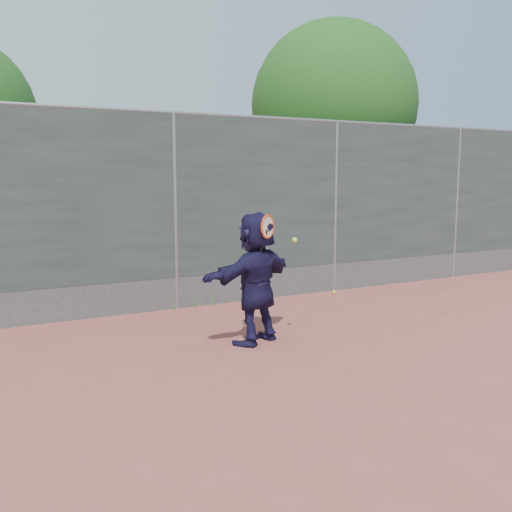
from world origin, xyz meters
name	(u,v)px	position (x,y,z in m)	size (l,w,h in m)	color
ground	(296,377)	(0.00, 0.00, 0.00)	(80.00, 80.00, 0.00)	#9E4C42
player	(256,278)	(0.23, 1.31, 0.82)	(1.51, 0.48, 1.63)	#181336
ball_ground	(334,292)	(2.81, 3.23, 0.03)	(0.07, 0.07, 0.07)	#B6DA30
fence	(175,207)	(0.00, 3.50, 1.58)	(20.00, 0.06, 3.03)	#38423D
swing_action	(270,229)	(0.31, 1.11, 1.43)	(0.50, 0.19, 0.51)	#D24013
tree_right	(339,111)	(4.68, 5.75, 3.49)	(3.78, 3.60, 5.39)	#382314
weed_clump	(197,300)	(0.29, 3.38, 0.13)	(0.68, 0.07, 0.30)	#387226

